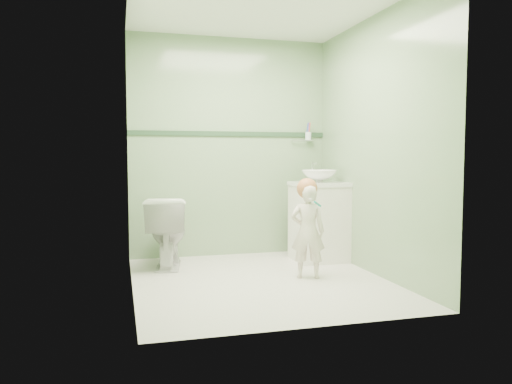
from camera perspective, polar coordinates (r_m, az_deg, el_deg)
name	(u,v)px	position (r m, az deg, el deg)	size (l,w,h in m)	color
ground	(260,281)	(4.50, 0.51, -10.09)	(2.50, 2.50, 0.00)	silver
room_shell	(261,145)	(4.36, 0.52, 5.37)	(2.50, 2.54, 2.40)	#83AA78
trim_stripe	(230,134)	(5.57, -2.98, 6.64)	(2.20, 0.02, 0.05)	#28452D
vanity	(319,223)	(5.35, 7.16, -3.49)	(0.52, 0.50, 0.80)	white
counter	(319,184)	(5.31, 7.20, 0.90)	(0.54, 0.52, 0.04)	white
basin	(319,176)	(5.30, 7.21, 1.81)	(0.37, 0.37, 0.13)	white
faucet	(313,168)	(5.47, 6.47, 2.72)	(0.03, 0.13, 0.18)	silver
cup_holder	(308,136)	(5.77, 5.90, 6.36)	(0.26, 0.07, 0.21)	silver
toilet	(167,232)	(5.07, -10.08, -4.48)	(0.39, 0.69, 0.70)	white
toddler	(308,232)	(4.56, 5.91, -4.50)	(0.31, 0.20, 0.85)	silver
hair_cap	(307,188)	(4.54, 5.83, 0.40)	(0.19, 0.19, 0.19)	#B96E41
teal_toothbrush	(317,203)	(4.40, 6.93, -1.30)	(0.11, 0.14, 0.08)	#109386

